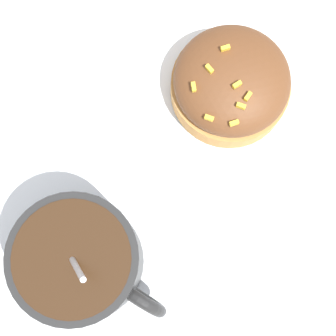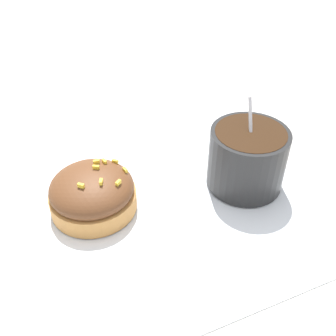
# 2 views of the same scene
# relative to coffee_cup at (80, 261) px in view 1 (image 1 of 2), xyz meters

# --- Properties ---
(ground_plane) EXTENTS (3.00, 3.00, 0.00)m
(ground_plane) POSITION_rel_coffee_cup_xyz_m (-0.09, 0.01, -0.04)
(ground_plane) COLOR silver
(paper_napkin) EXTENTS (0.36, 0.37, 0.00)m
(paper_napkin) POSITION_rel_coffee_cup_xyz_m (-0.09, 0.01, -0.04)
(paper_napkin) COLOR white
(paper_napkin) RESTS_ON ground_plane
(coffee_cup) EXTENTS (0.09, 0.12, 0.11)m
(coffee_cup) POSITION_rel_coffee_cup_xyz_m (0.00, 0.00, 0.00)
(coffee_cup) COLOR black
(coffee_cup) RESTS_ON paper_napkin
(frosted_pastry) EXTENTS (0.10, 0.10, 0.05)m
(frosted_pastry) POSITION_rel_coffee_cup_xyz_m (-0.18, 0.02, -0.02)
(frosted_pastry) COLOR #C18442
(frosted_pastry) RESTS_ON paper_napkin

